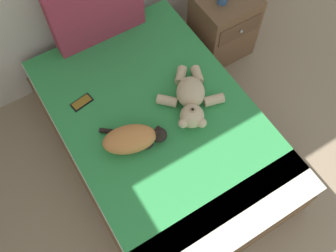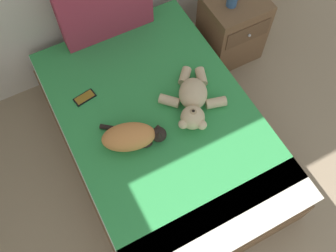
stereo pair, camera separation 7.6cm
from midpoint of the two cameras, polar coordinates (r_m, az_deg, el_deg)
ground_plane at (r=2.79m, az=13.89°, el=-16.92°), size 9.81×9.81×0.00m
bed at (r=2.73m, az=-0.28°, el=-1.29°), size 1.27×1.90×0.48m
patterned_cushion at (r=2.80m, az=-8.76°, el=17.68°), size 0.68×0.14×0.53m
cat at (r=2.37m, az=-4.56°, el=-1.64°), size 0.42×0.34×0.15m
teddy_bear at (r=2.50m, az=4.64°, el=3.78°), size 0.42×0.51×0.17m
cell_phone at (r=2.64m, az=-11.64°, el=4.20°), size 0.16×0.10×0.01m
nightstand at (r=3.29m, az=10.29°, el=14.26°), size 0.46×0.43×0.59m
mug at (r=3.01m, az=10.44°, el=18.14°), size 0.12×0.08×0.09m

